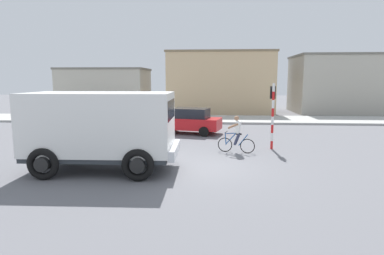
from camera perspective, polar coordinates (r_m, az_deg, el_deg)
The scene contains 10 objects.
ground_plane at distance 12.58m, azimuth 1.23°, elevation -7.09°, with size 120.00×120.00×0.00m, color slate.
sidewalk_far at distance 27.34m, azimuth 2.69°, elevation 1.47°, with size 80.00×5.00×0.16m, color #ADADA8.
truck_foreground at distance 12.38m, azimuth -15.55°, elevation 0.23°, with size 5.48×2.95×2.90m.
cyclist at distance 15.13m, azimuth 7.83°, elevation -1.19°, with size 1.69×0.58×1.72m.
traffic_light_pole at distance 16.18m, azimuth 13.98°, elevation 3.56°, with size 0.24×0.43×3.20m.
car_red_near at distance 20.39m, azimuth -0.53°, elevation 1.21°, with size 4.28×2.56×1.60m.
pedestrian_near_kerb at distance 22.80m, azimuth -10.10°, elevation 1.91°, with size 0.34×0.22×1.62m.
building_corner_left at distance 35.80m, azimuth -14.92°, elevation 6.36°, with size 8.86×5.70×4.56m.
building_mid_block at distance 33.92m, azimuth 4.96°, elevation 7.88°, with size 10.69×5.95×6.17m.
building_corner_right at distance 37.07m, azimuth 25.22°, elevation 6.92°, with size 10.31×6.72×5.86m.
Camera 1 is at (0.55, -12.11, 3.35)m, focal length 30.38 mm.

